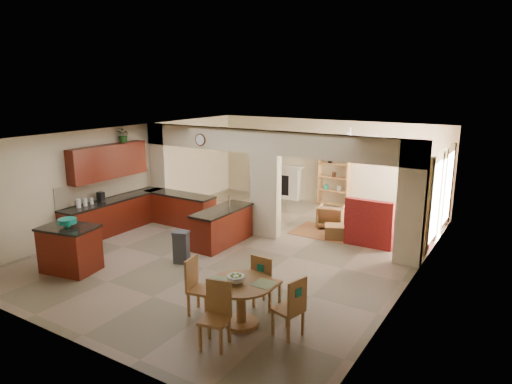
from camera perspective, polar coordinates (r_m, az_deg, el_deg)
The scene contains 39 objects.
floor at distance 11.43m, azimuth -1.41°, elevation -6.86°, with size 10.00×10.00×0.00m, color #84705B.
ceiling at distance 10.77m, azimuth -1.49°, elevation 7.24°, with size 10.00×10.00×0.00m, color white.
wall_back at distance 15.36m, azimuth 8.82°, elevation 3.71°, with size 8.00×8.00×0.00m, color beige.
wall_front at distance 7.53m, azimuth -22.92°, elevation -7.62°, with size 8.00×8.00×0.00m, color beige.
wall_left at distance 13.58m, azimuth -15.74°, elevation 2.07°, with size 10.00×10.00×0.00m, color beige.
wall_right at distance 9.51m, azimuth 19.20°, elevation -2.99°, with size 10.00×10.00×0.00m, color beige.
partition_left_pier at distance 14.05m, azimuth -11.92°, elevation 2.66°, with size 0.60×0.25×2.80m, color beige.
partition_center_pier at distance 11.91m, azimuth 1.19°, elevation -0.46°, with size 0.80×0.25×2.20m, color beige.
partition_right_pier at distance 10.51m, azimuth 18.84°, elevation -1.41°, with size 0.60×0.25×2.80m, color beige.
partition_header at distance 11.65m, azimuth 1.22°, elevation 6.24°, with size 8.00×0.25×0.60m, color beige.
kitchen_counter at distance 13.10m, azimuth -14.07°, elevation -2.45°, with size 2.52×3.29×1.48m.
upper_cabinets at distance 12.83m, azimuth -17.96°, elevation 3.64°, with size 0.35×2.40×0.90m, color #431407.
peninsula at distance 11.51m, azimuth -4.24°, elevation -4.33°, with size 0.70×1.85×0.91m.
wall_clock at distance 12.67m, azimuth -6.99°, elevation 6.50°, with size 0.34×0.34×0.03m, color #4E2D1A.
rug at distance 12.64m, azimuth 8.43°, elevation -4.94°, with size 1.60×1.30×0.01m, color brown.
fireplace at distance 16.04m, azimuth 3.23°, elevation 1.40°, with size 1.60×0.35×1.20m.
shelving_unit at distance 15.16m, azimuth 9.71°, elevation 1.62°, with size 1.00×0.32×1.80m, color #9C6736.
window_a at distance 11.75m, azimuth 21.51°, elevation -1.11°, with size 0.02×0.90×1.90m, color white.
window_b at distance 13.39m, azimuth 22.86°, elevation 0.47°, with size 0.02×0.90×1.90m, color white.
glazed_door at distance 12.60m, azimuth 22.17°, elevation -0.93°, with size 0.02×0.70×2.10m, color white.
drape_a_left at distance 11.18m, azimuth 20.73°, elevation -1.76°, with size 0.10×0.28×2.30m, color #44261B.
drape_a_right at distance 12.33m, azimuth 21.85°, elevation -0.48°, with size 0.10×0.28×2.30m, color #44261B.
drape_b_left at distance 12.81m, azimuth 22.25°, elevation -0.02°, with size 0.10×0.28×2.30m, color #44261B.
drape_b_right at distance 13.98m, azimuth 23.10°, elevation 0.96°, with size 0.10×0.28×2.30m, color #44261B.
ceiling_fan at distance 12.81m, azimuth 11.68°, elevation 6.89°, with size 1.00×1.00×0.10m, color white.
kitchen_island at distance 10.65m, azimuth -22.22°, elevation -6.58°, with size 1.29×1.02×1.00m.
teal_bowl at distance 10.45m, azimuth -22.51°, elevation -3.58°, with size 0.38×0.38×0.18m, color #12806D.
trash_can at distance 10.49m, azimuth -9.31°, elevation -6.96°, with size 0.32×0.27×0.68m, color #303032.
dining_table at distance 7.79m, azimuth -1.87°, elevation -12.96°, with size 1.12×1.12×0.76m.
fruit_bowl at distance 7.62m, azimuth -2.54°, elevation -10.81°, with size 0.28×0.28×0.15m, color #7EAB24.
sofa at distance 12.93m, azimuth 19.00°, elevation -3.56°, with size 0.92×2.35×0.69m, color maroon.
chaise at distance 12.05m, azimuth 14.37°, elevation -5.00°, with size 1.19×0.97×0.48m, color maroon.
armchair at distance 12.97m, azimuth 9.34°, elevation -3.02°, with size 0.70×0.72×0.65m, color maroon.
ottoman at distance 12.15m, azimuth 9.75°, elevation -4.91°, with size 0.49×0.49×0.35m, color maroon.
plant at distance 13.13m, azimuth -16.21°, elevation 6.85°, with size 0.37×0.32×0.41m, color #124515.
chair_north at distance 8.28m, azimuth 1.05°, elevation -10.90°, with size 0.43×0.44×1.02m.
chair_east at distance 7.43m, azimuth 4.53°, elevation -13.96°, with size 0.51×0.51×1.02m.
chair_south at distance 7.27m, azimuth -4.95°, elevation -14.63°, with size 0.51×0.51×1.02m.
chair_west at distance 8.20m, azimuth -7.37°, elevation -11.29°, with size 0.49×0.49×1.02m.
Camera 1 is at (5.87, -8.96, 3.98)m, focal length 32.00 mm.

